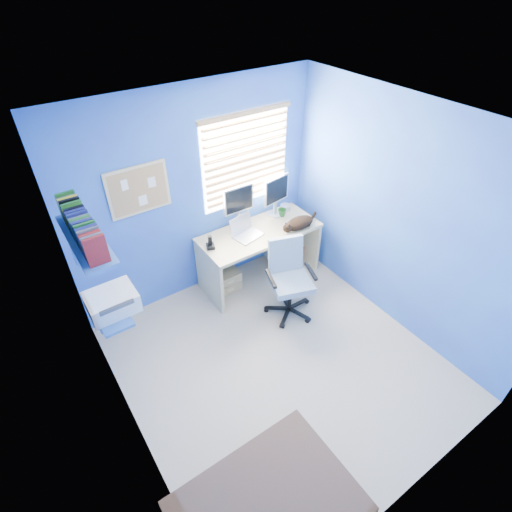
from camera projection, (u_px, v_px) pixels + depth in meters
floor at (279, 362)px, 4.24m from camera, size 3.00×3.20×0.00m
ceiling at (292, 132)px, 2.70m from camera, size 3.00×3.20×0.00m
wall_back at (198, 197)px, 4.51m from camera, size 3.00×0.01×2.50m
wall_front at (444, 413)px, 2.43m from camera, size 3.00×0.01×2.50m
wall_left at (115, 351)px, 2.80m from camera, size 0.01×3.20×2.50m
wall_right at (398, 220)px, 4.14m from camera, size 0.01×3.20×2.50m
desk at (259, 255)px, 5.10m from camera, size 1.51×0.65×0.74m
laptop at (248, 229)px, 4.72m from camera, size 0.38×0.32×0.22m
monitor_left at (238, 206)px, 4.82m from camera, size 0.40×0.13×0.54m
monitor_right at (275, 196)px, 5.01m from camera, size 0.41×0.18×0.54m
phone at (210, 242)px, 4.56m from camera, size 0.12×0.13×0.17m
mug at (282, 213)px, 5.12m from camera, size 0.10×0.09×0.10m
cd_spindle at (285, 207)px, 5.25m from camera, size 0.13×0.13×0.07m
cat at (300, 223)px, 4.90m from camera, size 0.41×0.24×0.14m
tower_pc at (279, 249)px, 5.45m from camera, size 0.20×0.44×0.45m
drawer_boxes at (225, 280)px, 5.08m from camera, size 0.35×0.28×0.27m
yellow_book at (279, 266)px, 5.33m from camera, size 0.03×0.17×0.24m
backpack at (299, 249)px, 5.58m from camera, size 0.27×0.22×0.29m
office_chair at (289, 287)px, 4.65m from camera, size 0.69×0.69×0.94m
window_blinds at (247, 160)px, 4.60m from camera, size 1.15×0.05×1.10m
corkboard at (139, 190)px, 4.02m from camera, size 0.64×0.02×0.52m
wall_shelves at (97, 267)px, 3.24m from camera, size 0.42×0.90×1.05m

